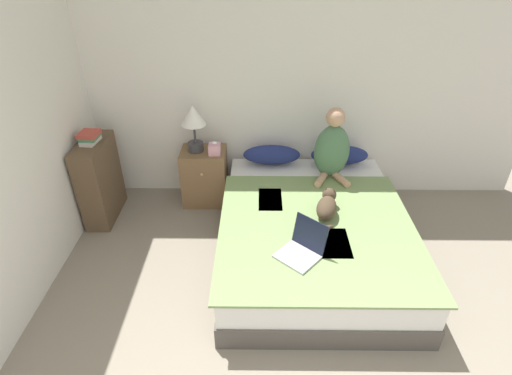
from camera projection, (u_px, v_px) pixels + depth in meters
The scene contains 12 objects.
wall_back at pixel (289, 82), 4.07m from camera, with size 5.17×0.05×2.55m.
bed at pixel (313, 234), 3.66m from camera, with size 1.66×2.14×0.45m.
pillow_near at pixel (272, 155), 4.27m from camera, with size 0.61×0.24×0.20m.
pillow_far at pixel (339, 155), 4.27m from camera, with size 0.61×0.24×0.20m.
person_sitting at pixel (332, 149), 3.92m from camera, with size 0.36×0.35×0.73m.
cat_tabby at pixel (327, 206), 3.48m from camera, with size 0.26×0.47×0.19m.
laptop_open at pixel (302, 249), 3.05m from camera, with size 0.42×0.43×0.27m.
nightstand at pixel (205, 176), 4.37m from camera, with size 0.47×0.40×0.62m.
table_lamp at pixel (193, 120), 4.03m from camera, with size 0.25×0.25×0.50m.
tissue_box at pixel (215, 149), 4.12m from camera, with size 0.12×0.12×0.14m.
bookshelf at pixel (100, 180), 4.07m from camera, with size 0.24×0.62×0.85m.
book_stack_top at pixel (90, 137), 3.82m from camera, with size 0.19×0.23×0.11m.
Camera 1 is at (-0.30, -0.21, 2.53)m, focal length 28.00 mm.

